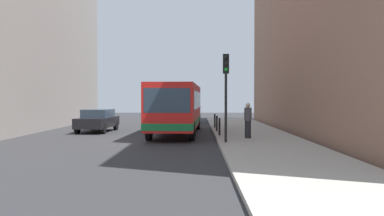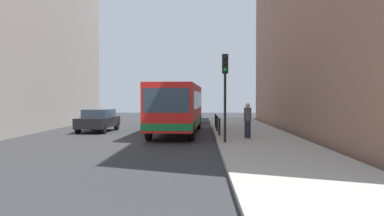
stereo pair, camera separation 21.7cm
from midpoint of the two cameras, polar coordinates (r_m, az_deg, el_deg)
name	(u,v)px [view 2 (the right image)]	position (r m, az deg, el deg)	size (l,w,h in m)	color
ground_plane	(155,140)	(21.37, -4.98, -4.53)	(80.00, 80.00, 0.00)	#2D2D30
sidewalk	(258,139)	(21.46, 9.54, -4.32)	(4.40, 40.00, 0.15)	#ADA89E
bus	(178,106)	(24.99, -1.79, 0.30)	(2.96, 11.11, 3.00)	red
car_beside_bus	(99,120)	(27.14, -12.85, -1.64)	(2.05, 4.49, 1.48)	black
car_behind_bus	(189,114)	(36.21, -0.26, -0.85)	(1.99, 4.46, 1.48)	navy
traffic_light	(225,81)	(18.81, 5.03, 3.83)	(0.28, 0.33, 4.10)	black
bollard_near	(219,127)	(22.37, 4.17, -2.66)	(0.11, 0.11, 0.95)	black
bollard_mid	(217,123)	(25.38, 3.83, -2.17)	(0.11, 0.11, 0.95)	black
bollard_far	(216,121)	(28.39, 3.56, -1.79)	(0.11, 0.11, 0.95)	black
pedestrian_near_signal	(248,120)	(20.98, 8.15, -1.74)	(0.38, 0.38, 1.81)	#26262D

